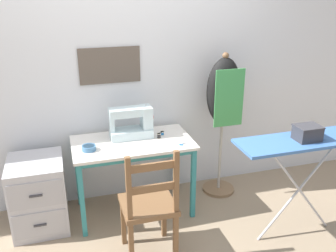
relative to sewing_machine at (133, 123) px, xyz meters
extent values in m
plane|color=gray|center=(-0.03, -0.39, -0.83)|extent=(14.00, 14.00, 0.00)
cube|color=silver|center=(-0.03, 0.26, 0.44)|extent=(10.00, 0.05, 2.55)
cube|color=brown|center=(-0.15, 0.23, 0.48)|extent=(0.54, 0.02, 0.32)
cube|color=silver|center=(-0.03, -0.09, -0.14)|extent=(1.05, 0.59, 0.02)
cube|color=teal|center=(-0.03, -0.35, -0.18)|extent=(0.97, 0.03, 0.04)
cube|color=teal|center=(-0.51, -0.35, -0.50)|extent=(0.04, 0.04, 0.68)
cube|color=teal|center=(0.45, -0.35, -0.50)|extent=(0.04, 0.04, 0.68)
cube|color=teal|center=(-0.51, 0.16, -0.50)|extent=(0.04, 0.04, 0.68)
cube|color=teal|center=(0.45, 0.16, -0.50)|extent=(0.04, 0.04, 0.68)
cube|color=silver|center=(-0.02, 0.00, -0.09)|extent=(0.37, 0.18, 0.08)
cube|color=silver|center=(0.12, 0.00, 0.05)|extent=(0.09, 0.16, 0.20)
cube|color=silver|center=(-0.04, 0.00, 0.11)|extent=(0.33, 0.14, 0.07)
cube|color=silver|center=(-0.19, 0.00, 0.01)|extent=(0.04, 0.10, 0.13)
cylinder|color=#B22D2D|center=(0.17, 0.00, 0.05)|extent=(0.02, 0.06, 0.06)
cylinder|color=#99999E|center=(0.12, 0.00, 0.16)|extent=(0.01, 0.01, 0.02)
cylinder|color=teal|center=(-0.41, -0.17, -0.11)|extent=(0.12, 0.12, 0.04)
cylinder|color=#243D54|center=(-0.41, -0.17, -0.09)|extent=(0.09, 0.09, 0.01)
cube|color=silver|center=(0.42, -0.24, -0.13)|extent=(0.10, 0.08, 0.00)
cube|color=silver|center=(0.42, -0.26, -0.13)|extent=(0.12, 0.06, 0.00)
torus|color=#2870B7|center=(0.36, -0.29, -0.13)|extent=(0.03, 0.03, 0.01)
torus|color=#2870B7|center=(0.35, -0.29, -0.13)|extent=(0.03, 0.03, 0.01)
cylinder|color=black|center=(0.21, -0.09, -0.11)|extent=(0.03, 0.03, 0.04)
cylinder|color=beige|center=(0.21, -0.09, -0.09)|extent=(0.04, 0.04, 0.00)
cylinder|color=beige|center=(0.21, -0.09, -0.13)|extent=(0.04, 0.04, 0.00)
cylinder|color=#2875C1|center=(0.26, -0.03, -0.11)|extent=(0.03, 0.03, 0.03)
cylinder|color=beige|center=(0.26, -0.03, -0.10)|extent=(0.04, 0.04, 0.00)
cylinder|color=beige|center=(0.26, -0.03, -0.13)|extent=(0.04, 0.04, 0.00)
cube|color=brown|center=(-0.04, -0.70, -0.40)|extent=(0.40, 0.38, 0.04)
cube|color=brown|center=(-0.21, -0.54, -0.63)|extent=(0.04, 0.04, 0.42)
cube|color=brown|center=(0.13, -0.54, -0.63)|extent=(0.04, 0.04, 0.42)
cube|color=brown|center=(-0.21, -0.86, -0.63)|extent=(0.04, 0.04, 0.42)
cube|color=brown|center=(0.13, -0.86, -0.63)|extent=(0.04, 0.04, 0.42)
cube|color=brown|center=(-0.21, -0.86, -0.14)|extent=(0.04, 0.04, 0.48)
cube|color=brown|center=(0.13, -0.86, -0.14)|extent=(0.04, 0.04, 0.48)
cube|color=brown|center=(-0.04, -0.86, 0.01)|extent=(0.34, 0.02, 0.06)
cube|color=brown|center=(-0.04, -0.86, -0.16)|extent=(0.34, 0.02, 0.06)
cube|color=#B7B7BC|center=(-0.86, -0.08, -0.52)|extent=(0.45, 0.50, 0.62)
cube|color=#A8A8AD|center=(-0.86, -0.34, -0.39)|extent=(0.42, 0.01, 0.22)
cube|color=#333338|center=(-0.86, -0.35, -0.39)|extent=(0.10, 0.01, 0.02)
cube|color=#A8A8AD|center=(-0.86, -0.34, -0.66)|extent=(0.42, 0.01, 0.22)
cube|color=#333338|center=(-0.86, -0.35, -0.66)|extent=(0.10, 0.01, 0.02)
cylinder|color=#846647|center=(0.87, 0.01, -0.82)|extent=(0.32, 0.32, 0.03)
cylinder|color=#ADA89E|center=(0.87, 0.01, -0.40)|extent=(0.03, 0.03, 0.81)
ellipsoid|color=black|center=(0.87, 0.01, 0.22)|extent=(0.33, 0.24, 0.64)
sphere|color=brown|center=(0.87, 0.01, 0.56)|extent=(0.06, 0.06, 0.06)
cube|color=#3D934C|center=(0.87, -0.12, 0.19)|extent=(0.28, 0.01, 0.53)
cube|color=#3D6BAD|center=(1.20, -0.82, 0.03)|extent=(1.12, 0.34, 0.02)
cylinder|color=#B7B7BC|center=(1.20, -0.82, -0.41)|extent=(0.69, 0.02, 0.87)
cylinder|color=#B7B7BC|center=(1.20, -0.82, -0.41)|extent=(0.69, 0.02, 0.87)
cube|color=#333338|center=(1.18, -0.84, 0.10)|extent=(0.19, 0.15, 0.11)
cube|color=#38383D|center=(1.18, -0.84, 0.16)|extent=(0.19, 0.15, 0.01)
camera|label=1|loc=(-0.59, -3.06, 1.19)|focal=40.00mm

